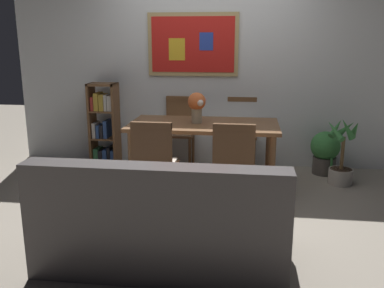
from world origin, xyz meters
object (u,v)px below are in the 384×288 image
dining_chair_near_right (234,161)px  leather_couch (162,224)px  dining_chair_near_left (154,159)px  dining_chair_far_right (241,126)px  dining_table (204,131)px  potted_ivy (325,151)px  bookshelf (104,126)px  potted_palm (342,159)px  dining_chair_far_left (180,125)px  flower_vase (197,104)px

dining_chair_near_right → leather_couch: 1.10m
dining_chair_near_left → dining_chair_far_right: same height
dining_table → potted_ivy: (1.45, 0.63, -0.35)m
bookshelf → potted_palm: bearing=-8.2°
dining_table → leather_couch: size_ratio=0.92×
dining_chair_near_left → potted_ivy: dining_chair_near_left is taller
dining_chair_far_left → dining_chair_far_right: bearing=3.0°
dining_chair_near_right → potted_palm: bearing=41.2°
potted_ivy → flower_vase: (-1.53, -0.62, 0.65)m
potted_ivy → dining_chair_near_right: bearing=-127.2°
dining_chair_near_left → potted_ivy: bearing=38.1°
dining_table → potted_palm: (1.57, 0.26, -0.34)m
dining_chair_near_right → potted_palm: size_ratio=1.13×
leather_couch → dining_table: bearing=85.9°
dining_chair_near_right → bookshelf: 2.30m
dining_chair_near_right → dining_table: bearing=114.4°
dining_chair_near_right → flower_vase: (-0.44, 0.81, 0.40)m
dining_chair_near_left → dining_table: bearing=64.5°
dining_chair_near_left → potted_ivy: (1.84, 1.44, -0.25)m
dining_chair_far_right → potted_palm: (1.16, -0.57, -0.24)m
potted_ivy → dining_chair_far_left: bearing=175.3°
bookshelf → potted_palm: 3.01m
leather_couch → bookshelf: (-1.27, 2.44, 0.21)m
dining_chair_far_right → dining_chair_near_left: bearing=-115.9°
bookshelf → potted_ivy: size_ratio=1.80×
potted_palm → flower_vase: flower_vase is taller
dining_chair_near_right → flower_vase: 1.01m
dining_chair_far_left → potted_ivy: 1.88m
flower_vase → leather_couch: bearing=-91.5°
dining_chair_near_right → bookshelf: bearing=139.9°
potted_ivy → flower_vase: 1.78m
dining_chair_near_left → leather_couch: dining_chair_near_left is taller
dining_chair_near_right → dining_chair_far_left: same height
dining_chair_far_left → potted_ivy: dining_chair_far_left is taller
potted_palm → leather_couch: bearing=-130.2°
dining_chair_near_left → potted_palm: dining_chair_near_left is taller
dining_chair_far_left → leather_couch: size_ratio=0.51×
dining_chair_near_left → potted_ivy: size_ratio=1.51×
leather_couch → bookshelf: size_ratio=1.65×
dining_table → dining_chair_far_left: (-0.40, 0.78, -0.10)m
dining_chair_far_right → potted_ivy: dining_chair_far_right is taller
bookshelf → dining_chair_near_right: bearing=-40.1°
dining_chair_near_left → bookshelf: bearing=124.0°
dining_chair_near_right → dining_chair_near_left: bearing=-179.0°
dining_chair_near_right → potted_ivy: 1.82m
leather_couch → potted_ivy: (1.58, 2.39, -0.02)m
bookshelf → flower_vase: (1.32, -0.67, 0.42)m
dining_table → dining_chair_far_left: dining_chair_far_left is taller
dining_chair_far_right → potted_ivy: 1.09m
dining_chair_far_left → potted_ivy: (1.85, -0.15, -0.25)m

